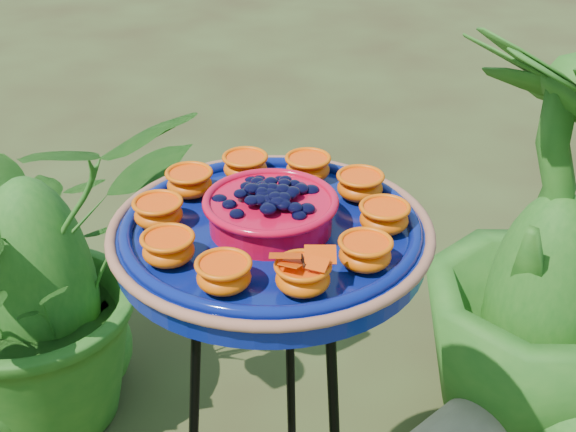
# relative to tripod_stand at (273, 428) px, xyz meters

# --- Properties ---
(tripod_stand) EXTENTS (0.40, 0.40, 0.90)m
(tripod_stand) POSITION_rel_tripod_stand_xyz_m (0.00, 0.00, 0.00)
(tripod_stand) COLOR black
(tripod_stand) RESTS_ON ground
(feeder_dish) EXTENTS (0.56, 0.56, 0.11)m
(feeder_dish) POSITION_rel_tripod_stand_xyz_m (0.00, -0.00, 0.40)
(feeder_dish) COLOR #08135F
(feeder_dish) RESTS_ON tripod_stand
(shrub_back_left) EXTENTS (1.05, 1.01, 0.89)m
(shrub_back_left) POSITION_rel_tripod_stand_xyz_m (-0.56, 0.69, -0.10)
(shrub_back_left) COLOR #1D5115
(shrub_back_left) RESTS_ON ground
(shrub_back_right) EXTENTS (0.79, 0.79, 1.07)m
(shrub_back_right) POSITION_rel_tripod_stand_xyz_m (0.68, 0.55, -0.01)
(shrub_back_right) COLOR #1D5115
(shrub_back_right) RESTS_ON ground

